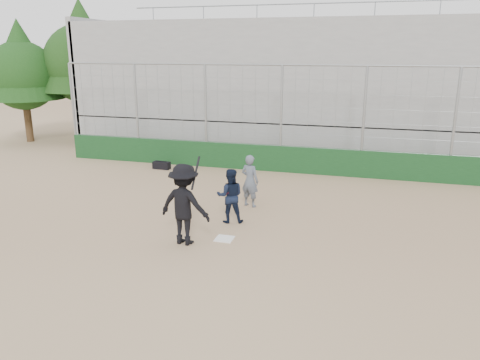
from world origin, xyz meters
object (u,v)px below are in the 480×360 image
(batter_at_plate, at_px, (184,204))
(equipment_bag, at_px, (162,165))
(catcher_crouched, at_px, (230,204))
(umpire, at_px, (250,183))

(batter_at_plate, distance_m, equipment_bag, 7.58)
(catcher_crouched, bearing_deg, equipment_bag, 131.48)
(catcher_crouched, distance_m, umpire, 1.50)
(catcher_crouched, distance_m, equipment_bag, 6.58)
(equipment_bag, bearing_deg, catcher_crouched, -48.52)
(batter_at_plate, relative_size, catcher_crouched, 2.03)
(batter_at_plate, distance_m, catcher_crouched, 1.82)
(catcher_crouched, height_order, equipment_bag, catcher_crouched)
(batter_at_plate, xyz_separation_m, catcher_crouched, (0.63, 1.64, -0.47))
(umpire, bearing_deg, equipment_bag, -18.82)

